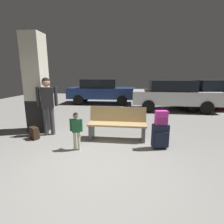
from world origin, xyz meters
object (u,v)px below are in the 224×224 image
at_px(backpack_bright, 161,118).
at_px(backpack_dark_floor, 34,133).
at_px(child, 76,127).
at_px(parked_car_far, 101,91).
at_px(structural_pillar, 37,85).
at_px(parked_car_near, 173,94).
at_px(parked_car_side, 212,94).
at_px(suitcase, 160,136).
at_px(adult, 47,100).
at_px(bench, 117,123).

bearing_deg(backpack_bright, backpack_dark_floor, 175.58).
xyz_separation_m(child, parked_car_far, (-0.58, 6.87, 0.24)).
relative_size(structural_pillar, backpack_dark_floor, 8.75).
distance_m(parked_car_near, parked_car_far, 4.33).
distance_m(parked_car_side, parked_car_far, 6.16).
bearing_deg(suitcase, adult, 168.52).
bearing_deg(backpack_dark_floor, bench, 7.00).
xyz_separation_m(backpack_dark_floor, parked_car_far, (0.83, 6.31, 0.64)).
relative_size(child, backpack_dark_floor, 2.71).
distance_m(backpack_bright, adult, 3.21).
relative_size(adult, parked_car_near, 0.41).
xyz_separation_m(structural_pillar, parked_car_far, (1.05, 5.57, -0.67)).
xyz_separation_m(child, backpack_dark_floor, (-1.41, 0.56, -0.40)).
relative_size(structural_pillar, adult, 1.75).
height_order(adult, parked_car_far, adult).
bearing_deg(suitcase, bench, 153.36).
bearing_deg(parked_car_far, backpack_dark_floor, -97.54).
relative_size(backpack_bright, parked_car_side, 0.08).
distance_m(backpack_dark_floor, parked_car_far, 6.40).
xyz_separation_m(child, parked_car_near, (3.40, 5.16, 0.24)).
xyz_separation_m(child, parked_car_side, (5.46, 5.63, 0.24)).
height_order(structural_pillar, backpack_dark_floor, structural_pillar).
bearing_deg(parked_car_far, suitcase, -68.65).
distance_m(bench, adult, 2.14).
bearing_deg(parked_car_far, structural_pillar, -100.71).
height_order(bench, backpack_bright, backpack_bright).
relative_size(structural_pillar, backpack_bright, 8.75).
distance_m(backpack_bright, backpack_dark_floor, 3.47).
height_order(backpack_bright, backpack_dark_floor, backpack_bright).
bearing_deg(child, suitcase, 8.52).
xyz_separation_m(structural_pillar, parked_car_near, (5.03, 3.86, -0.67)).
height_order(parked_car_side, parked_car_far, same).
xyz_separation_m(bench, adult, (-2.05, 0.09, 0.61)).
distance_m(child, parked_car_far, 6.90).
relative_size(bench, child, 1.74).
xyz_separation_m(bench, child, (-0.90, -0.85, 0.13)).
xyz_separation_m(bench, parked_car_far, (-1.48, 6.03, 0.36)).
relative_size(bench, suitcase, 2.66).
bearing_deg(parked_car_side, structural_pillar, -148.55).
distance_m(structural_pillar, suitcase, 3.93).
xyz_separation_m(adult, parked_car_near, (4.55, 4.22, -0.24)).
relative_size(backpack_dark_floor, parked_car_side, 0.08).
bearing_deg(bench, backpack_bright, -26.66).
distance_m(suitcase, parked_car_far, 7.08).
bearing_deg(structural_pillar, parked_car_near, 37.46).
distance_m(bench, child, 1.24).
xyz_separation_m(backpack_bright, child, (-1.99, -0.30, -0.20)).
bearing_deg(child, structural_pillar, 141.45).
distance_m(adult, parked_car_side, 8.10).
bearing_deg(parked_car_near, child, -123.44).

